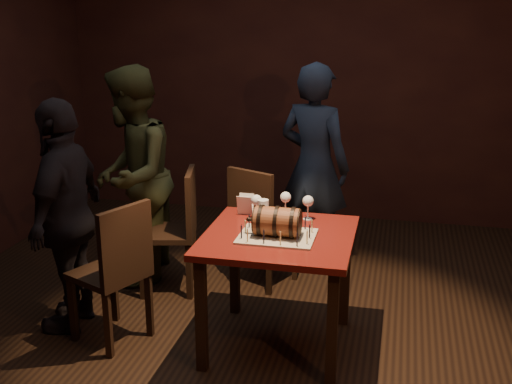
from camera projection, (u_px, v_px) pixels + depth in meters
room_shell at (260, 123)px, 3.85m from camera, size 5.04×5.04×2.80m
pub_table at (279, 251)px, 3.91m from camera, size 0.90×0.90×0.75m
cake_board at (277, 236)px, 3.82m from camera, size 0.45×0.35×0.01m
barrel_cake at (277, 222)px, 3.80m from camera, size 0.33×0.19×0.19m
birthday_candles at (277, 229)px, 3.81m from camera, size 0.40×0.30×0.09m
wine_glass_left at (256, 201)px, 4.12m from camera, size 0.07×0.07×0.16m
wine_glass_mid at (286, 198)px, 4.18m from camera, size 0.07×0.07×0.16m
wine_glass_right at (308, 202)px, 4.10m from camera, size 0.07×0.07×0.16m
pint_of_ale at (263, 212)px, 4.06m from camera, size 0.07×0.07×0.15m
menu_card at (245, 205)px, 4.22m from camera, size 0.10×0.05×0.13m
chair_back at (258, 221)px, 4.81m from camera, size 0.53×0.53×0.93m
chair_left_rear at (178, 224)px, 4.74m from camera, size 0.48×0.48×0.93m
chair_left_front at (117, 266)px, 3.98m from camera, size 0.53×0.53×0.93m
person_back at (314, 166)px, 5.15m from camera, size 0.71×0.58×1.66m
person_left_rear at (132, 176)px, 4.85m from camera, size 0.76×0.91×1.66m
person_left_front at (67, 216)px, 4.14m from camera, size 0.44×0.93×1.54m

